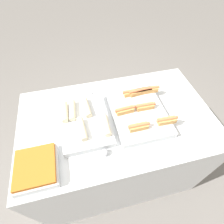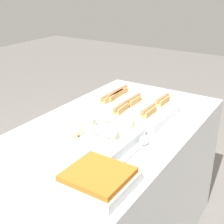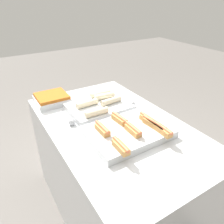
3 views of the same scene
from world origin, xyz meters
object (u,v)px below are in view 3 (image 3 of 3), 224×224
Objects in this scene: tray_wraps at (99,107)px; serving_spoon_far at (131,103)px; tray_side_front at (52,99)px; serving_spoon_near at (71,121)px; tray_hotdogs at (130,131)px.

tray_wraps reaches higher than serving_spoon_far.
serving_spoon_near is (0.39, 0.00, -0.02)m from tray_side_front.
serving_spoon_far is at bearing 90.44° from serving_spoon_near.
tray_wraps is at bearing -104.09° from serving_spoon_far.
tray_hotdogs reaches higher than tray_wraps.
tray_hotdogs is at bearing -37.11° from serving_spoon_far.
tray_hotdogs is 0.42m from serving_spoon_far.
serving_spoon_near is at bearing -75.47° from tray_wraps.
tray_side_front is at bearing -126.21° from serving_spoon_far.
tray_hotdogs reaches higher than serving_spoon_near.
tray_wraps is at bearing 104.53° from serving_spoon_near.
tray_wraps reaches higher than serving_spoon_near.
serving_spoon_near is 0.52m from serving_spoon_far.
tray_wraps is at bearing 40.01° from tray_side_front.
tray_hotdogs reaches higher than serving_spoon_far.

